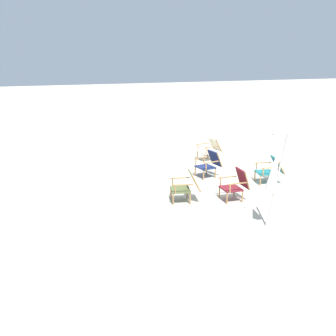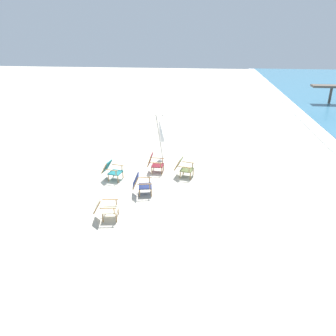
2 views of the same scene
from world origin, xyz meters
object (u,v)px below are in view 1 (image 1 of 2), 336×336
beach_chair_front_right (271,169)px  umbrella_furled_white (275,166)px  beach_chair_front_left (210,148)px  beach_chair_back_right (236,184)px  beach_chair_back_left (187,185)px  beach_chair_mid_center (210,163)px

beach_chair_front_right → umbrella_furled_white: size_ratio=0.41×
beach_chair_front_left → beach_chair_back_right: bearing=164.8°
beach_chair_back_left → beach_chair_front_left: 4.24m
beach_chair_front_right → umbrella_furled_white: umbrella_furled_white is taller
beach_chair_front_right → beach_chair_back_right: bearing=119.1°
beach_chair_back_left → beach_chair_mid_center: bearing=-39.7°
beach_chair_back_left → umbrella_furled_white: (-2.03, -1.21, 0.95)m
beach_chair_front_right → umbrella_furled_white: 3.26m
beach_chair_mid_center → beach_chair_back_left: bearing=140.3°
beach_chair_back_right → umbrella_furled_white: 1.96m
beach_chair_back_right → beach_chair_front_right: beach_chair_back_right is taller
beach_chair_back_right → beach_chair_front_left: bearing=-15.2°
beach_chair_back_right → beach_chair_mid_center: 2.08m
beach_chair_back_right → beach_chair_front_right: 1.87m
beach_chair_mid_center → umbrella_furled_white: size_ratio=0.38×
beach_chair_back_left → umbrella_furled_white: bearing=-149.2°
beach_chair_back_left → beach_chair_back_right: size_ratio=1.03×
beach_chair_front_left → umbrella_furled_white: (-5.59, 1.10, 0.96)m
beach_chair_front_left → beach_chair_back_left: bearing=147.0°
beach_chair_front_right → umbrella_furled_white: (-2.62, 1.68, 0.96)m
beach_chair_back_left → beach_chair_back_right: beach_chair_back_right is taller
beach_chair_back_left → beach_chair_front_right: 2.95m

